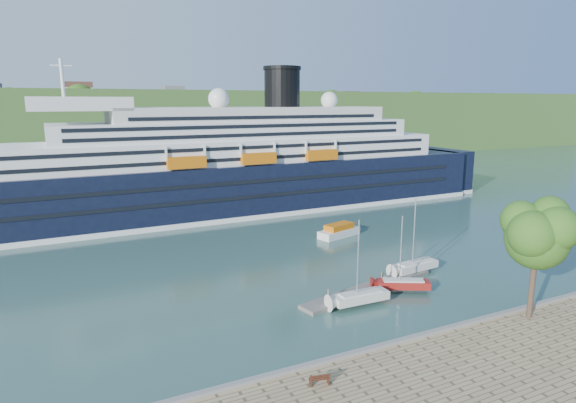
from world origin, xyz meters
The scene contains 11 objects.
ground centered at (0.00, 0.00, 0.00)m, with size 400.00×400.00×0.00m, color #30554C.
far_hillside centered at (0.00, 145.00, 12.00)m, with size 400.00×50.00×24.00m, color #3F6327.
quay_coping centered at (0.00, -0.20, 1.15)m, with size 220.00×0.50×0.30m, color slate.
cruise_ship centered at (-0.89, 55.91, 13.49)m, with size 120.11×17.49×26.97m, color black, non-canonical shape.
park_bench centered at (-13.02, -2.50, 1.49)m, with size 1.52×0.62×0.98m, color #432013, non-canonical shape.
promenade_tree centered at (9.58, -1.50, 7.06)m, with size 7.32×7.32×12.12m, color #255516, non-canonical shape.
floating_pontoon centered at (1.67, 12.23, 0.21)m, with size 18.66×2.28×0.41m, color slate, non-canonical shape.
sailboat_white_near centered at (-1.54, 9.26, 4.30)m, with size 6.66×1.85×8.60m, color silver, non-canonical shape.
sailboat_red centered at (4.75, 10.30, 4.04)m, with size 6.25×1.74×8.07m, color maroon, non-canonical shape.
sailboat_white_far centered at (9.72, 14.22, 4.42)m, with size 6.85×1.90×8.84m, color silver, non-canonical shape.
tender_launch centered at (10.09, 32.13, 1.00)m, with size 7.23×2.47×2.00m, color #C8620B, non-canonical shape.
Camera 1 is at (-28.19, -28.72, 20.31)m, focal length 30.00 mm.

